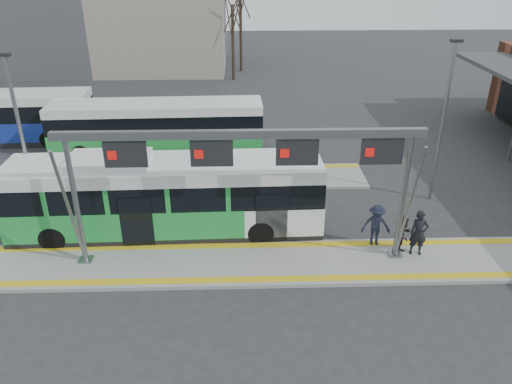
# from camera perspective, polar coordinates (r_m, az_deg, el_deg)

# --- Properties ---
(ground) EXTENTS (120.00, 120.00, 0.00)m
(ground) POSITION_cam_1_polar(r_m,az_deg,el_deg) (19.38, -0.12, -8.32)
(ground) COLOR #2D2D30
(ground) RESTS_ON ground
(platform_main) EXTENTS (22.00, 3.00, 0.15)m
(platform_main) POSITION_cam_1_polar(r_m,az_deg,el_deg) (19.33, -0.12, -8.13)
(platform_main) COLOR gray
(platform_main) RESTS_ON ground
(platform_second) EXTENTS (20.00, 3.00, 0.15)m
(platform_second) POSITION_cam_1_polar(r_m,az_deg,el_deg) (26.56, -9.29, 1.59)
(platform_second) COLOR gray
(platform_second) RESTS_ON ground
(tactile_main) EXTENTS (22.00, 2.65, 0.02)m
(tactile_main) POSITION_cam_1_polar(r_m,az_deg,el_deg) (19.29, -0.12, -7.93)
(tactile_main) COLOR yellow
(tactile_main) RESTS_ON platform_main
(tactile_second) EXTENTS (20.00, 0.35, 0.02)m
(tactile_second) POSITION_cam_1_polar(r_m,az_deg,el_deg) (27.57, -9.03, 2.75)
(tactile_second) COLOR yellow
(tactile_second) RESTS_ON platform_second
(gantry) EXTENTS (13.00, 1.68, 5.20)m
(gantry) POSITION_cam_1_polar(r_m,az_deg,el_deg) (17.54, -1.30, 3.80)
(gantry) COLOR slate
(gantry) RESTS_ON platform_main
(hero_bus) EXTENTS (12.88, 3.04, 3.52)m
(hero_bus) POSITION_cam_1_polar(r_m,az_deg,el_deg) (21.07, -10.27, -0.65)
(hero_bus) COLOR black
(hero_bus) RESTS_ON ground
(bg_bus_green) EXTENTS (12.20, 2.94, 3.03)m
(bg_bus_green) POSITION_cam_1_polar(r_m,az_deg,el_deg) (29.82, -11.18, 7.15)
(bg_bus_green) COLOR black
(bg_bus_green) RESTS_ON ground
(passenger_a) EXTENTS (0.72, 0.51, 1.85)m
(passenger_a) POSITION_cam_1_polar(r_m,az_deg,el_deg) (20.27, 18.10, -4.48)
(passenger_a) COLOR black
(passenger_a) RESTS_ON platform_main
(passenger_b) EXTENTS (1.01, 0.97, 1.64)m
(passenger_b) POSITION_cam_1_polar(r_m,az_deg,el_deg) (20.18, 16.45, -4.73)
(passenger_b) COLOR black
(passenger_b) RESTS_ON platform_main
(passenger_c) EXTENTS (1.22, 0.79, 1.77)m
(passenger_c) POSITION_cam_1_polar(r_m,az_deg,el_deg) (20.45, 13.55, -3.70)
(passenger_c) COLOR #191E2E
(passenger_c) RESTS_ON platform_main
(tree_left) EXTENTS (1.40, 1.40, 7.40)m
(tree_left) POSITION_cam_1_polar(r_m,az_deg,el_deg) (46.23, -2.71, 19.50)
(tree_left) COLOR #382B21
(tree_left) RESTS_ON ground
(lamp_west) EXTENTS (0.50, 0.25, 7.33)m
(lamp_west) POSITION_cam_1_polar(r_m,az_deg,el_deg) (22.89, -25.19, 5.66)
(lamp_west) COLOR slate
(lamp_west) RESTS_ON ground
(lamp_east) EXTENTS (0.50, 0.25, 7.51)m
(lamp_east) POSITION_cam_1_polar(r_m,az_deg,el_deg) (24.23, 20.60, 7.76)
(lamp_east) COLOR slate
(lamp_east) RESTS_ON ground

